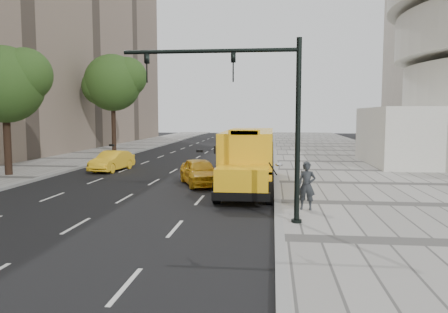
# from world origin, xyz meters

# --- Properties ---
(ground) EXTENTS (140.00, 140.00, 0.00)m
(ground) POSITION_xyz_m (0.00, 0.00, 0.00)
(ground) COLOR black
(ground) RESTS_ON ground
(sidewalk_museum) EXTENTS (12.00, 140.00, 0.15)m
(sidewalk_museum) POSITION_xyz_m (12.00, 0.00, 0.07)
(sidewalk_museum) COLOR #9A9792
(sidewalk_museum) RESTS_ON ground
(curb_museum) EXTENTS (0.30, 140.00, 0.15)m
(curb_museum) POSITION_xyz_m (6.00, 0.00, 0.07)
(curb_museum) COLOR gray
(curb_museum) RESTS_ON ground
(curb_far) EXTENTS (0.30, 140.00, 0.15)m
(curb_far) POSITION_xyz_m (-8.00, 0.00, 0.07)
(curb_far) COLOR gray
(curb_far) RESTS_ON ground
(tree_b) EXTENTS (5.26, 4.67, 8.03)m
(tree_b) POSITION_xyz_m (-10.41, 1.00, 5.73)
(tree_b) COLOR black
(tree_b) RESTS_ON ground
(tree_c) EXTENTS (6.46, 5.74, 9.99)m
(tree_c) POSITION_xyz_m (-10.39, 19.18, 7.16)
(tree_c) COLOR black
(tree_c) RESTS_ON ground
(school_bus) EXTENTS (2.96, 11.56, 3.19)m
(school_bus) POSITION_xyz_m (4.50, -0.75, 1.76)
(school_bus) COLOR yellow
(school_bus) RESTS_ON ground
(taxi_near) EXTENTS (3.17, 4.58, 1.45)m
(taxi_near) POSITION_xyz_m (1.79, -0.67, 0.72)
(taxi_near) COLOR yellow
(taxi_near) RESTS_ON ground
(taxi_far) EXTENTS (2.02, 4.32, 1.37)m
(taxi_far) POSITION_xyz_m (-5.21, 4.60, 0.69)
(taxi_far) COLOR yellow
(taxi_far) RESTS_ON ground
(pedestrian) EXTENTS (0.77, 0.60, 1.89)m
(pedestrian) POSITION_xyz_m (7.09, -7.15, 1.09)
(pedestrian) COLOR #272A2D
(pedestrian) RESTS_ON sidewalk_museum
(traffic_signal) EXTENTS (6.18, 0.36, 6.40)m
(traffic_signal) POSITION_xyz_m (5.19, -9.25, 4.09)
(traffic_signal) COLOR black
(traffic_signal) RESTS_ON ground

